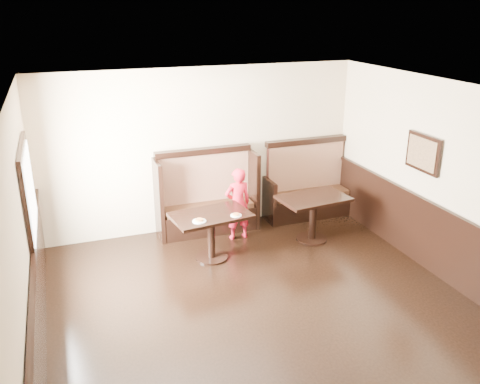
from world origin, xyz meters
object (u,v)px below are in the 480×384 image
table_neighbor (313,208)px  child (238,204)px  booth_main (207,202)px  table_main (211,225)px  booth_neighbor (307,191)px

table_neighbor → child: child is taller
booth_main → table_main: booth_main is taller
booth_neighbor → booth_main: bearing=179.9°
booth_neighbor → table_main: booth_neighbor is taller
table_neighbor → table_main: bearing=176.0°
table_main → child: bearing=33.7°
booth_main → child: 0.65m
booth_neighbor → child: size_ratio=1.33×
booth_neighbor → table_main: size_ratio=1.31×
booth_neighbor → table_main: 2.44m
booth_main → booth_neighbor: (1.95, -0.00, -0.05)m
child → booth_neighbor: bearing=-164.5°
booth_main → table_main: size_ratio=1.39×
booth_main → child: booth_main is taller
table_main → table_neighbor: bearing=-5.5°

